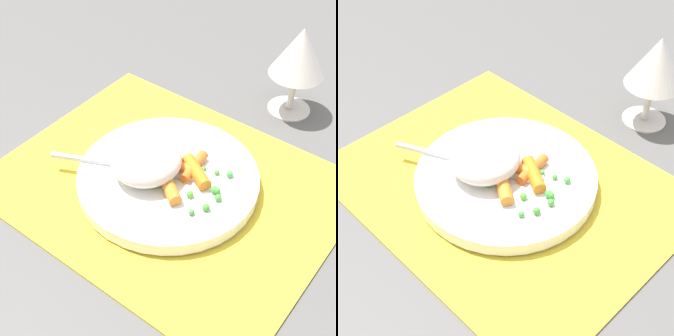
% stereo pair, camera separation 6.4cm
% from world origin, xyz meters
% --- Properties ---
extents(ground_plane, '(2.40, 2.40, 0.00)m').
position_xyz_m(ground_plane, '(0.00, 0.00, 0.00)').
color(ground_plane, '#565451').
extents(placemat, '(0.43, 0.34, 0.01)m').
position_xyz_m(placemat, '(0.00, 0.00, 0.00)').
color(placemat, gold).
rests_on(placemat, ground_plane).
extents(plate, '(0.24, 0.24, 0.02)m').
position_xyz_m(plate, '(0.00, 0.00, 0.01)').
color(plate, white).
rests_on(plate, placemat).
extents(rice_mound, '(0.09, 0.09, 0.04)m').
position_xyz_m(rice_mound, '(-0.02, -0.01, 0.05)').
color(rice_mound, beige).
rests_on(rice_mound, plate).
extents(carrot_portion, '(0.08, 0.10, 0.02)m').
position_xyz_m(carrot_portion, '(0.02, 0.01, 0.03)').
color(carrot_portion, orange).
rests_on(carrot_portion, plate).
extents(pea_scatter, '(0.09, 0.09, 0.01)m').
position_xyz_m(pea_scatter, '(0.04, 0.00, 0.03)').
color(pea_scatter, green).
rests_on(pea_scatter, plate).
extents(fork, '(0.19, 0.10, 0.01)m').
position_xyz_m(fork, '(-0.03, -0.01, 0.03)').
color(fork, silver).
rests_on(fork, plate).
extents(wine_glass, '(0.08, 0.08, 0.14)m').
position_xyz_m(wine_glass, '(0.05, 0.25, 0.10)').
color(wine_glass, silver).
rests_on(wine_glass, ground_plane).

